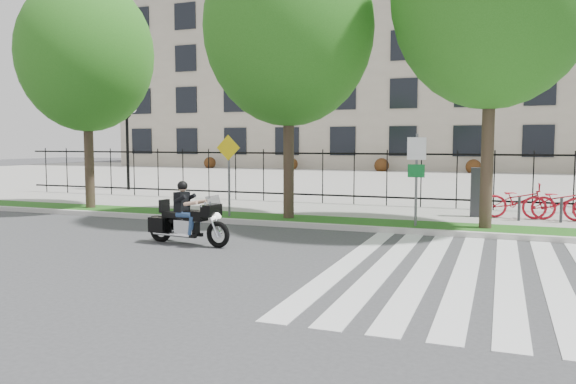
% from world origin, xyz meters
% --- Properties ---
extents(ground, '(120.00, 120.00, 0.00)m').
position_xyz_m(ground, '(0.00, 0.00, 0.00)').
color(ground, '#39393B').
rests_on(ground, ground).
extents(curb, '(60.00, 0.20, 0.15)m').
position_xyz_m(curb, '(0.00, 4.10, 0.07)').
color(curb, beige).
rests_on(curb, ground).
extents(grass_verge, '(60.00, 1.50, 0.15)m').
position_xyz_m(grass_verge, '(0.00, 4.95, 0.07)').
color(grass_verge, '#164912').
rests_on(grass_verge, ground).
extents(sidewalk, '(60.00, 3.50, 0.15)m').
position_xyz_m(sidewalk, '(0.00, 7.45, 0.07)').
color(sidewalk, '#9C9A92').
rests_on(sidewalk, ground).
extents(plaza, '(80.00, 34.00, 0.10)m').
position_xyz_m(plaza, '(0.00, 25.00, 0.05)').
color(plaza, '#9C9A92').
rests_on(plaza, ground).
extents(crosswalk_stripes, '(5.70, 8.00, 0.01)m').
position_xyz_m(crosswalk_stripes, '(4.83, 0.00, 0.01)').
color(crosswalk_stripes, silver).
rests_on(crosswalk_stripes, ground).
extents(iron_fence, '(30.00, 0.06, 2.00)m').
position_xyz_m(iron_fence, '(0.00, 9.20, 1.15)').
color(iron_fence, black).
rests_on(iron_fence, sidewalk).
extents(office_building, '(60.00, 21.90, 20.15)m').
position_xyz_m(office_building, '(0.00, 44.92, 9.97)').
color(office_building, '#9F9380').
rests_on(office_building, ground).
extents(lamp_post_left, '(1.06, 0.70, 4.25)m').
position_xyz_m(lamp_post_left, '(-12.00, 12.00, 3.21)').
color(lamp_post_left, black).
rests_on(lamp_post_left, ground).
extents(street_tree_0, '(4.55, 4.55, 7.86)m').
position_xyz_m(street_tree_0, '(-8.33, 4.95, 5.38)').
color(street_tree_0, '#3A291F').
rests_on(street_tree_0, grass_verge).
extents(street_tree_1, '(5.01, 5.01, 8.49)m').
position_xyz_m(street_tree_1, '(-0.94, 4.95, 5.75)').
color(street_tree_1, '#3A291F').
rests_on(street_tree_1, grass_verge).
extents(sign_pole_regulatory, '(0.50, 0.09, 2.50)m').
position_xyz_m(sign_pole_regulatory, '(2.88, 4.58, 1.74)').
color(sign_pole_regulatory, '#59595B').
rests_on(sign_pole_regulatory, grass_verge).
extents(sign_pole_warning, '(0.78, 0.09, 2.49)m').
position_xyz_m(sign_pole_warning, '(-2.76, 4.58, 1.74)').
color(sign_pole_warning, '#59595B').
rests_on(sign_pole_warning, grass_verge).
extents(motorcycle_rider, '(2.35, 0.82, 1.82)m').
position_xyz_m(motorcycle_rider, '(-1.89, 0.70, 0.60)').
color(motorcycle_rider, black).
rests_on(motorcycle_rider, ground).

